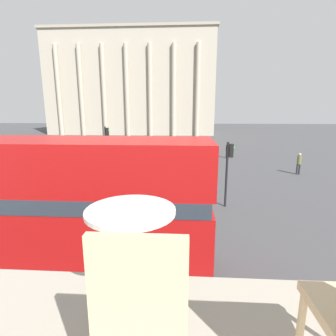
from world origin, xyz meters
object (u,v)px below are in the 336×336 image
object	(u,v)px
cafe_dining_table	(131,236)
pedestrian_white	(196,142)
traffic_light_near	(229,165)
cafe_chair_0	(143,304)
plaza_building_left	(133,85)
traffic_light_mid	(107,143)
double_decker_bus	(38,199)
pedestrian_black	(227,150)
pedestrian_olive	(299,162)
pedestrian_red	(171,150)

from	to	relation	value
cafe_dining_table	pedestrian_white	distance (m)	32.42
traffic_light_near	cafe_chair_0	bearing A→B (deg)	-101.31
cafe_chair_0	plaza_building_left	bearing A→B (deg)	108.35
plaza_building_left	traffic_light_mid	bearing A→B (deg)	-82.55
double_decker_bus	cafe_dining_table	xyz separation A→B (m)	(4.27, -6.01, 1.92)
cafe_dining_table	traffic_light_near	size ratio (longest dim) A/B	0.21
cafe_chair_0	pedestrian_black	distance (m)	28.11
cafe_chair_0	pedestrian_olive	distance (m)	22.63
cafe_dining_table	plaza_building_left	world-z (taller)	plaza_building_left
double_decker_bus	traffic_light_near	bearing A→B (deg)	40.49
plaza_building_left	cafe_dining_table	bearing A→B (deg)	-79.19
traffic_light_mid	pedestrian_black	xyz separation A→B (m)	(11.08, 7.33, -1.57)
cafe_dining_table	pedestrian_black	bearing A→B (deg)	79.36
cafe_chair_0	pedestrian_olive	xyz separation A→B (m)	(9.45, 20.30, -3.26)
cafe_chair_0	pedestrian_red	size ratio (longest dim) A/B	0.52
cafe_chair_0	plaza_building_left	distance (m)	59.75
pedestrian_black	pedestrian_olive	world-z (taller)	pedestrian_olive
traffic_light_near	pedestrian_red	distance (m)	14.17
double_decker_bus	cafe_chair_0	size ratio (longest dim) A/B	12.02
pedestrian_red	pedestrian_olive	bearing A→B (deg)	-158.15
pedestrian_olive	cafe_dining_table	bearing A→B (deg)	136.15
cafe_chair_0	traffic_light_mid	distance (m)	21.15
plaza_building_left	pedestrian_red	xyz separation A→B (m)	(10.01, -32.12, -9.52)
pedestrian_white	traffic_light_near	bearing A→B (deg)	-58.12
plaza_building_left	cafe_chair_0	bearing A→B (deg)	-79.14
plaza_building_left	pedestrian_olive	bearing A→B (deg)	-61.52
cafe_dining_table	pedestrian_white	world-z (taller)	cafe_dining_table
cafe_chair_0	pedestrian_olive	size ratio (longest dim) A/B	0.52
cafe_chair_0	traffic_light_mid	world-z (taller)	cafe_chair_0
plaza_building_left	pedestrian_white	distance (m)	30.17
cafe_chair_0	pedestrian_white	world-z (taller)	cafe_chair_0
double_decker_bus	cafe_chair_0	xyz separation A→B (m)	(4.44, -6.62, 1.90)
traffic_light_mid	pedestrian_red	distance (m)	8.03
plaza_building_left	pedestrian_olive	xyz separation A→B (m)	(20.65, -38.06, -9.51)
double_decker_bus	pedestrian_olive	bearing A→B (deg)	44.24
plaza_building_left	traffic_light_mid	size ratio (longest dim) A/B	9.25
cafe_dining_table	traffic_light_mid	world-z (taller)	cafe_dining_table
pedestrian_black	cafe_chair_0	bearing A→B (deg)	-156.19
pedestrian_white	plaza_building_left	bearing A→B (deg)	146.55
plaza_building_left	pedestrian_red	distance (m)	34.96
cafe_chair_0	pedestrian_olive	world-z (taller)	cafe_chair_0
cafe_chair_0	traffic_light_near	world-z (taller)	cafe_chair_0
double_decker_bus	pedestrian_red	world-z (taller)	double_decker_bus
traffic_light_mid	pedestrian_black	world-z (taller)	traffic_light_mid
double_decker_bus	traffic_light_mid	xyz separation A→B (m)	(-1.76, 13.53, 0.11)
pedestrian_black	double_decker_bus	bearing A→B (deg)	-170.19
cafe_dining_table	pedestrian_red	bearing A→B (deg)	92.27
traffic_light_mid	pedestrian_red	size ratio (longest dim) A/B	2.18
cafe_dining_table	pedestrian_red	world-z (taller)	cafe_dining_table
double_decker_bus	cafe_dining_table	size ratio (longest dim) A/B	14.99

